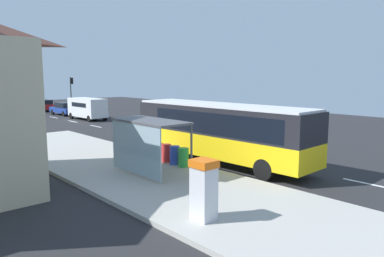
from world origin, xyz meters
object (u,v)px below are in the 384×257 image
(recycling_bin_blue, at_px, (175,155))
(recycling_bin_yellow, at_px, (158,151))
(traffic_light_median, at_px, (28,85))
(bus_shelter, at_px, (145,133))
(traffic_light_far_side, at_px, (1,86))
(sedan_near, at_px, (65,108))
(white_van, at_px, (87,107))
(traffic_light_near_side, at_px, (71,88))
(recycling_bin_green, at_px, (184,157))
(recycling_bin_red, at_px, (166,153))
(ticket_machine, at_px, (204,189))
(bus, at_px, (219,129))
(sedan_far, at_px, (43,105))

(recycling_bin_blue, bearing_deg, recycling_bin_yellow, 90.00)
(recycling_bin_yellow, relative_size, traffic_light_median, 0.18)
(traffic_light_median, xyz_separation_m, bus_shelter, (-6.81, -35.95, -1.37))
(traffic_light_far_side, height_order, traffic_light_median, traffic_light_far_side)
(sedan_near, relative_size, recycling_bin_blue, 4.71)
(white_van, xyz_separation_m, recycling_bin_yellow, (-6.40, -21.19, -0.69))
(recycling_bin_yellow, relative_size, traffic_light_near_side, 0.21)
(recycling_bin_green, distance_m, traffic_light_median, 36.50)
(traffic_light_median, bearing_deg, recycling_bin_red, -97.55)
(ticket_machine, xyz_separation_m, traffic_light_near_side, (13.71, 40.10, 1.86))
(bus, height_order, traffic_light_near_side, traffic_light_near_side)
(bus, distance_m, sedan_near, 29.87)
(recycling_bin_green, distance_m, traffic_light_near_side, 35.92)
(traffic_light_far_side, bearing_deg, recycling_bin_red, -91.85)
(recycling_bin_green, xyz_separation_m, recycling_bin_blue, (0.00, 0.70, 0.00))
(recycling_bin_green, relative_size, recycling_bin_red, 1.00)
(recycling_bin_yellow, bearing_deg, traffic_light_far_side, 88.11)
(sedan_near, relative_size, sedan_far, 1.01)
(recycling_bin_green, bearing_deg, sedan_far, 79.87)
(recycling_bin_green, xyz_separation_m, recycling_bin_yellow, (0.00, 2.10, 0.00))
(traffic_light_near_side, distance_m, bus_shelter, 36.37)
(bus, relative_size, recycling_bin_red, 11.66)
(bus_shelter, bearing_deg, recycling_bin_red, 29.42)
(recycling_bin_blue, bearing_deg, traffic_light_far_side, 88.19)
(recycling_bin_yellow, xyz_separation_m, traffic_light_near_side, (9.71, 32.40, 2.38))
(white_van, distance_m, recycling_bin_blue, 23.49)
(bus, distance_m, bus_shelter, 4.71)
(recycling_bin_blue, bearing_deg, sedan_near, 77.28)
(recycling_bin_red, height_order, bus_shelter, bus_shelter)
(recycling_bin_red, bearing_deg, ticket_machine, -119.76)
(bus, relative_size, sedan_far, 2.50)
(bus, bearing_deg, sedan_far, 83.72)
(sedan_near, distance_m, sedan_far, 6.89)
(bus, bearing_deg, sedan_near, 82.27)
(bus, height_order, recycling_bin_green, bus)
(sedan_far, distance_m, traffic_light_median, 3.29)
(sedan_far, height_order, recycling_bin_red, sedan_far)
(bus, distance_m, traffic_light_far_side, 35.44)
(sedan_far, bearing_deg, recycling_bin_green, -100.13)
(recycling_bin_green, distance_m, bus_shelter, 2.65)
(white_van, relative_size, traffic_light_near_side, 1.16)
(ticket_machine, bearing_deg, recycling_bin_yellow, 62.54)
(sedan_near, bearing_deg, traffic_light_far_side, 133.04)
(white_van, xyz_separation_m, ticket_machine, (-10.40, -28.89, -0.17))
(white_van, distance_m, traffic_light_median, 13.11)
(ticket_machine, bearing_deg, recycling_bin_green, 54.45)
(sedan_far, distance_m, traffic_light_near_side, 4.35)
(white_van, bearing_deg, sedan_far, 89.56)
(white_van, bearing_deg, traffic_light_median, 98.01)
(sedan_far, bearing_deg, bus, -96.28)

